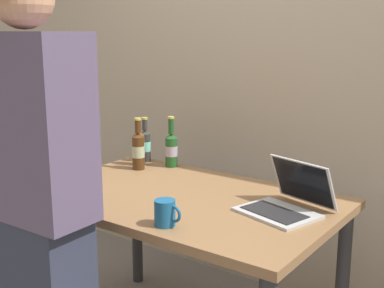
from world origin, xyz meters
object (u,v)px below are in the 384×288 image
Objects in this scene: beer_bottle_brown at (171,148)px; beer_bottle_dark at (138,149)px; beer_bottle_green at (139,147)px; beer_bottle_amber at (145,144)px; person_figure at (37,206)px; coffee_mug at (166,213)px; laptop at (287,201)px.

beer_bottle_dark is at bearing -126.51° from beer_bottle_brown.
beer_bottle_green is 0.94× the size of beer_bottle_dark.
person_figure is (0.42, -1.07, 0.02)m from beer_bottle_amber.
coffee_mug is (0.31, 0.36, -0.07)m from person_figure.
person_figure reaches higher than beer_bottle_brown.
beer_bottle_brown reaches higher than coffee_mug.
beer_bottle_brown is at bearing 161.27° from laptop.
person_figure is 14.75× the size of coffee_mug.
beer_bottle_amber is 0.18m from beer_bottle_dark.
beer_bottle_brown is at bearing -1.03° from beer_bottle_amber.
laptop is at bearing 53.93° from coffee_mug.
beer_bottle_dark reaches higher than laptop.
beer_bottle_green is at bearing -71.73° from beer_bottle_amber.
coffee_mug is at bearing -41.99° from beer_bottle_green.
person_figure reaches higher than beer_bottle_green.
beer_bottle_amber is 0.91× the size of beer_bottle_dark.
beer_bottle_dark is 0.98m from person_figure.
beer_bottle_dark is at bearing -60.95° from beer_bottle_amber.
person_figure is (0.39, -0.99, 0.01)m from beer_bottle_green.
coffee_mug is at bearing -126.07° from laptop.
beer_bottle_dark is at bearing 138.93° from coffee_mug.
beer_bottle_brown is 0.16× the size of person_figure.
beer_bottle_green reaches higher than beer_bottle_amber.
beer_bottle_amber is at bearing 108.27° from beer_bottle_green.
beer_bottle_green is at bearing 138.01° from coffee_mug.
beer_bottle_amber is 0.96× the size of beer_bottle_green.
beer_bottle_dark reaches higher than coffee_mug.
beer_bottle_amber reaches higher than laptop.
beer_bottle_dark reaches higher than beer_bottle_brown.
beer_bottle_brown is at bearing 25.18° from beer_bottle_green.
beer_bottle_amber is 0.20m from beer_bottle_brown.
coffee_mug is (0.70, -0.63, -0.05)m from beer_bottle_green.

